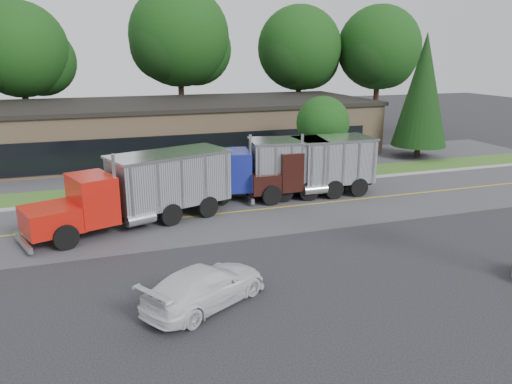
% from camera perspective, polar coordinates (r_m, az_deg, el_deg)
% --- Properties ---
extents(ground, '(140.00, 140.00, 0.00)m').
position_cam_1_polar(ground, '(17.99, -0.57, -11.48)').
color(ground, '#39393F').
rests_on(ground, ground).
extents(road, '(60.00, 8.00, 0.02)m').
position_cam_1_polar(road, '(26.04, -6.77, -2.77)').
color(road, '#57575D').
rests_on(road, ground).
extents(center_line, '(60.00, 0.12, 0.01)m').
position_cam_1_polar(center_line, '(26.04, -6.77, -2.77)').
color(center_line, gold).
rests_on(center_line, ground).
extents(curb, '(60.00, 0.30, 0.12)m').
position_cam_1_polar(curb, '(29.99, -8.47, -0.34)').
color(curb, '#9E9E99').
rests_on(curb, ground).
extents(grass_verge, '(60.00, 3.40, 0.03)m').
position_cam_1_polar(grass_verge, '(31.70, -9.06, 0.52)').
color(grass_verge, '#3B6522').
rests_on(grass_verge, ground).
extents(far_parking, '(60.00, 7.00, 0.02)m').
position_cam_1_polar(far_parking, '(36.49, -10.43, 2.48)').
color(far_parking, '#57575D').
rests_on(far_parking, ground).
extents(strip_mall, '(32.00, 12.00, 4.00)m').
position_cam_1_polar(strip_mall, '(42.25, -9.10, 7.10)').
color(strip_mall, tan).
rests_on(strip_mall, ground).
extents(tree_far_b, '(8.78, 8.26, 12.52)m').
position_cam_1_polar(tree_far_b, '(49.55, -25.21, 14.06)').
color(tree_far_b, '#382619').
rests_on(tree_far_b, ground).
extents(tree_far_c, '(10.07, 9.48, 14.36)m').
position_cam_1_polar(tree_far_c, '(50.16, -8.61, 16.68)').
color(tree_far_c, '#382619').
rests_on(tree_far_c, ground).
extents(tree_far_d, '(8.95, 8.43, 12.77)m').
position_cam_1_polar(tree_far_d, '(52.72, 5.06, 15.64)').
color(tree_far_d, '#382619').
rests_on(tree_far_d, ground).
extents(tree_far_e, '(9.00, 8.47, 12.84)m').
position_cam_1_polar(tree_far_e, '(54.69, 13.93, 15.30)').
color(tree_far_e, '#382619').
rests_on(tree_far_e, ground).
extents(evergreen_right, '(4.27, 4.27, 9.70)m').
position_cam_1_polar(evergreen_right, '(41.64, 18.52, 10.99)').
color(evergreen_right, '#382619').
rests_on(evergreen_right, ground).
extents(tree_verge, '(3.79, 3.57, 5.41)m').
position_cam_1_polar(tree_verge, '(34.11, 7.68, 7.55)').
color(tree_verge, '#382619').
rests_on(tree_verge, ground).
extents(dump_truck_red, '(10.29, 5.58, 3.36)m').
position_cam_1_polar(dump_truck_red, '(25.02, -12.60, 0.51)').
color(dump_truck_red, black).
rests_on(dump_truck_red, ground).
extents(dump_truck_blue, '(7.41, 3.64, 3.36)m').
position_cam_1_polar(dump_truck_blue, '(28.84, 1.61, 2.87)').
color(dump_truck_blue, black).
rests_on(dump_truck_blue, ground).
extents(dump_truck_maroon, '(7.74, 2.69, 3.36)m').
position_cam_1_polar(dump_truck_maroon, '(29.52, 6.97, 3.07)').
color(dump_truck_maroon, black).
rests_on(dump_truck_maroon, ground).
extents(rally_car, '(5.00, 4.05, 1.36)m').
position_cam_1_polar(rally_car, '(17.05, -5.80, -10.64)').
color(rally_car, silver).
rests_on(rally_car, ground).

